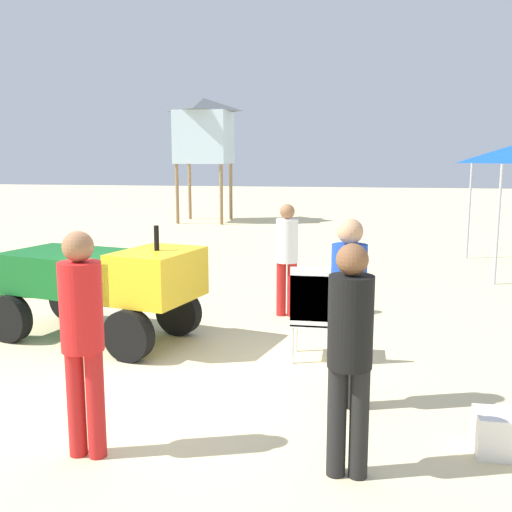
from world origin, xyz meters
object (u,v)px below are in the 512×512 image
(utility_cart, at_px, (103,279))
(lifeguard_near_center, at_px, (348,301))
(lifeguard_near_right, at_px, (82,329))
(cooler_box, at_px, (507,434))
(lifeguard_far_right, at_px, (350,345))
(lifeguard_near_left, at_px, (287,252))
(lifeguard_tower, at_px, (204,131))
(stacked_plastic_chairs, at_px, (312,306))

(utility_cart, relative_size, lifeguard_near_center, 1.56)
(utility_cart, distance_m, lifeguard_near_right, 3.05)
(cooler_box, bearing_deg, lifeguard_far_right, -156.77)
(utility_cart, height_order, lifeguard_near_left, lifeguard_near_left)
(cooler_box, bearing_deg, utility_cart, 152.41)
(utility_cart, relative_size, lifeguard_tower, 0.64)
(utility_cart, xyz_separation_m, cooler_box, (4.33, -2.26, -0.62))
(utility_cart, bearing_deg, lifeguard_far_right, -41.97)
(lifeguard_tower, xyz_separation_m, cooler_box, (6.56, -15.91, -3.02))
(utility_cart, relative_size, lifeguard_near_left, 1.68)
(lifeguard_near_center, bearing_deg, lifeguard_near_right, -147.74)
(lifeguard_near_center, distance_m, lifeguard_near_right, 2.32)
(stacked_plastic_chairs, height_order, lifeguard_far_right, lifeguard_far_right)
(stacked_plastic_chairs, bearing_deg, utility_cart, 171.93)
(lifeguard_near_right, relative_size, lifeguard_tower, 0.41)
(lifeguard_near_left, bearing_deg, lifeguard_near_right, -103.43)
(stacked_plastic_chairs, xyz_separation_m, lifeguard_far_right, (0.44, -2.41, 0.34))
(stacked_plastic_chairs, distance_m, lifeguard_near_right, 2.93)
(lifeguard_near_left, xyz_separation_m, lifeguard_near_center, (0.92, -3.11, 0.08))
(lifeguard_tower, distance_m, cooler_box, 17.47)
(lifeguard_near_center, xyz_separation_m, cooler_box, (1.26, -0.67, -0.86))
(stacked_plastic_chairs, bearing_deg, cooler_box, -48.49)
(lifeguard_near_right, bearing_deg, lifeguard_tower, 101.45)
(cooler_box, bearing_deg, lifeguard_near_left, 119.98)
(lifeguard_tower, bearing_deg, stacked_plastic_chairs, -70.77)
(stacked_plastic_chairs, distance_m, lifeguard_tower, 15.07)
(utility_cart, xyz_separation_m, lifeguard_near_left, (2.14, 1.52, 0.15))
(lifeguard_near_right, bearing_deg, utility_cart, 111.31)
(utility_cart, bearing_deg, lifeguard_near_left, 35.42)
(utility_cart, relative_size, cooler_box, 5.68)
(stacked_plastic_chairs, relative_size, lifeguard_tower, 0.26)
(lifeguard_near_center, height_order, cooler_box, lifeguard_near_center)
(utility_cart, relative_size, stacked_plastic_chairs, 2.49)
(utility_cart, bearing_deg, lifeguard_tower, 99.29)
(cooler_box, bearing_deg, stacked_plastic_chairs, 131.51)
(lifeguard_far_right, xyz_separation_m, lifeguard_tower, (-5.33, 16.44, 2.20))
(stacked_plastic_chairs, bearing_deg, lifeguard_near_left, 105.19)
(cooler_box, bearing_deg, lifeguard_tower, 112.41)
(lifeguard_near_left, distance_m, lifeguard_near_right, 4.48)
(lifeguard_far_right, distance_m, cooler_box, 1.57)
(utility_cart, distance_m, lifeguard_far_right, 4.17)
(lifeguard_near_center, relative_size, cooler_box, 3.64)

